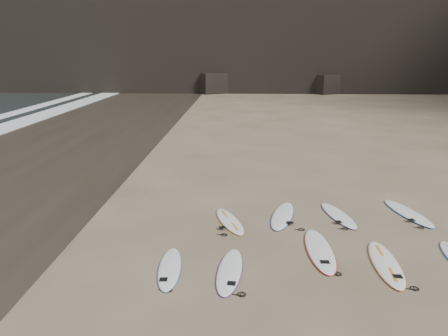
# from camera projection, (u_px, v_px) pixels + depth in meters

# --- Properties ---
(ground) EXTENTS (240.00, 240.00, 0.00)m
(ground) POSITION_uv_depth(u_px,v_px,m) (330.00, 258.00, 11.15)
(ground) COLOR #897559
(ground) RESTS_ON ground
(wet_sand) EXTENTS (12.00, 200.00, 0.01)m
(wet_sand) POSITION_uv_depth(u_px,v_px,m) (21.00, 159.00, 21.26)
(wet_sand) COLOR #383026
(wet_sand) RESTS_ON ground
(surfboard_0) EXTENTS (0.69, 2.24, 0.08)m
(surfboard_0) POSITION_uv_depth(u_px,v_px,m) (170.00, 268.00, 10.58)
(surfboard_0) COLOR white
(surfboard_0) RESTS_ON ground
(surfboard_1) EXTENTS (0.76, 2.39, 0.08)m
(surfboard_1) POSITION_uv_depth(u_px,v_px,m) (230.00, 270.00, 10.45)
(surfboard_1) COLOR white
(surfboard_1) RESTS_ON ground
(surfboard_2) EXTENTS (0.68, 2.73, 0.10)m
(surfboard_2) POSITION_uv_depth(u_px,v_px,m) (320.00, 250.00, 11.52)
(surfboard_2) COLOR white
(surfboard_2) RESTS_ON ground
(surfboard_3) EXTENTS (0.77, 2.61, 0.09)m
(surfboard_3) POSITION_uv_depth(u_px,v_px,m) (386.00, 263.00, 10.80)
(surfboard_3) COLOR white
(surfboard_3) RESTS_ON ground
(surfboard_5) EXTENTS (1.24, 2.33, 0.08)m
(surfboard_5) POSITION_uv_depth(u_px,v_px,m) (230.00, 221.00, 13.50)
(surfboard_5) COLOR white
(surfboard_5) RESTS_ON ground
(surfboard_6) EXTENTS (1.18, 2.62, 0.09)m
(surfboard_6) POSITION_uv_depth(u_px,v_px,m) (282.00, 215.00, 13.94)
(surfboard_6) COLOR white
(surfboard_6) RESTS_ON ground
(surfboard_7) EXTENTS (1.06, 2.42, 0.08)m
(surfboard_7) POSITION_uv_depth(u_px,v_px,m) (338.00, 215.00, 13.96)
(surfboard_7) COLOR white
(surfboard_7) RESTS_ON ground
(surfboard_8) EXTENTS (1.19, 2.67, 0.09)m
(surfboard_8) POSITION_uv_depth(u_px,v_px,m) (408.00, 213.00, 14.16)
(surfboard_8) COLOR white
(surfboard_8) RESTS_ON ground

